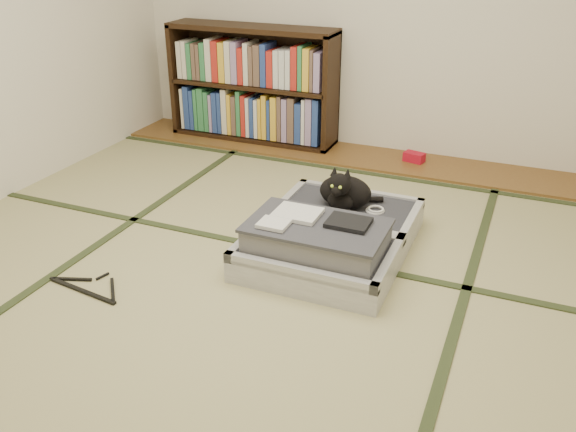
% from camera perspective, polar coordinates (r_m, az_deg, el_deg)
% --- Properties ---
extents(floor, '(4.50, 4.50, 0.00)m').
position_cam_1_polar(floor, '(3.09, -3.40, -6.64)').
color(floor, tan).
rests_on(floor, ground).
extents(wood_strip, '(4.00, 0.50, 0.02)m').
position_cam_1_polar(wood_strip, '(4.78, 7.18, 5.48)').
color(wood_strip, brown).
rests_on(wood_strip, ground).
extents(red_item, '(0.17, 0.12, 0.07)m').
position_cam_1_polar(red_item, '(4.71, 11.72, 5.43)').
color(red_item, '#B30E23').
rests_on(red_item, wood_strip).
extents(tatami_borders, '(4.00, 4.50, 0.01)m').
position_cam_1_polar(tatami_borders, '(3.47, 0.16, -2.55)').
color(tatami_borders, '#2D381E').
rests_on(tatami_borders, ground).
extents(bookcase, '(1.38, 0.32, 0.92)m').
position_cam_1_polar(bookcase, '(5.04, -3.34, 12.00)').
color(bookcase, black).
rests_on(bookcase, wood_strip).
extents(suitcase, '(0.79, 1.06, 0.31)m').
position_cam_1_polar(suitcase, '(3.32, 3.95, -1.97)').
color(suitcase, silver).
rests_on(suitcase, floor).
extents(cat, '(0.35, 0.36, 0.28)m').
position_cam_1_polar(cat, '(3.51, 5.29, 2.26)').
color(cat, black).
rests_on(cat, suitcase).
extents(cable_coil, '(0.11, 0.11, 0.03)m').
position_cam_1_polar(cable_coil, '(3.53, 8.17, 0.57)').
color(cable_coil, white).
rests_on(cable_coil, suitcase).
extents(hanger, '(0.45, 0.23, 0.01)m').
position_cam_1_polar(hanger, '(3.23, -18.25, -6.37)').
color(hanger, black).
rests_on(hanger, floor).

